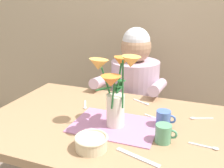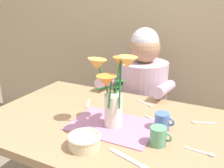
{
  "view_description": "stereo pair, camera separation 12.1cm",
  "coord_description": "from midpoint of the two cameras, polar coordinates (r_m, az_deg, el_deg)",
  "views": [
    {
      "loc": [
        0.42,
        -1.03,
        1.32
      ],
      "look_at": [
        0.02,
        0.05,
        0.92
      ],
      "focal_mm": 39.93,
      "sensor_mm": 36.0,
      "label": 1
    },
    {
      "loc": [
        0.53,
        -0.98,
        1.32
      ],
      "look_at": [
        0.02,
        0.05,
        0.92
      ],
      "focal_mm": 39.93,
      "sensor_mm": 36.0,
      "label": 2
    }
  ],
  "objects": [
    {
      "name": "spoon_0",
      "position": [
        1.1,
        23.51,
        -14.33
      ],
      "size": [
        0.12,
        0.03,
        0.01
      ],
      "color": "silver",
      "rests_on": "dining_table"
    },
    {
      "name": "spoon_3",
      "position": [
        1.42,
        -3.08,
        -4.83
      ],
      "size": [
        0.07,
        0.11,
        0.01
      ],
      "color": "silver",
      "rests_on": "dining_table"
    },
    {
      "name": "wood_panel_backdrop",
      "position": [
        2.11,
        14.03,
        16.69
      ],
      "size": [
        4.0,
        0.1,
        2.5
      ],
      "primitive_type": "cube",
      "color": "tan",
      "rests_on": "ground_plane"
    },
    {
      "name": "dinner_knife",
      "position": [
        0.99,
        7.36,
        -16.67
      ],
      "size": [
        0.19,
        0.07,
        0.0
      ],
      "primitive_type": "cube",
      "rotation": [
        0.0,
        0.0,
        -0.3
      ],
      "color": "silver",
      "rests_on": "dining_table"
    },
    {
      "name": "ceramic_bowl",
      "position": [
        1.03,
        -2.94,
        -12.93
      ],
      "size": [
        0.14,
        0.14,
        0.06
      ],
      "color": "beige",
      "rests_on": "dining_table"
    },
    {
      "name": "dining_table",
      "position": [
        1.3,
        0.91,
        -12.2
      ],
      "size": [
        1.2,
        0.8,
        0.74
      ],
      "color": "#9E7A56",
      "rests_on": "ground_plane"
    },
    {
      "name": "spoon_4",
      "position": [
        1.45,
        10.42,
        -4.61
      ],
      "size": [
        0.11,
        0.07,
        0.01
      ],
      "color": "silver",
      "rests_on": "dining_table"
    },
    {
      "name": "spoon_2",
      "position": [
        1.27,
        13.15,
        -8.29
      ],
      "size": [
        0.12,
        0.06,
        0.01
      ],
      "color": "silver",
      "rests_on": "dining_table"
    },
    {
      "name": "coffee_cup",
      "position": [
        1.19,
        14.34,
        -8.33
      ],
      "size": [
        0.09,
        0.07,
        0.08
      ],
      "color": "#476BB7",
      "rests_on": "dining_table"
    },
    {
      "name": "seated_person",
      "position": [
        1.85,
        8.76,
        -5.21
      ],
      "size": [
        0.45,
        0.47,
        1.14
      ],
      "rotation": [
        0.0,
        0.0,
        0.07
      ],
      "color": "#4C4C56",
      "rests_on": "ground_plane"
    },
    {
      "name": "spoon_1",
      "position": [
        1.32,
        22.02,
        -8.22
      ],
      "size": [
        0.12,
        0.06,
        0.01
      ],
      "color": "silver",
      "rests_on": "dining_table"
    },
    {
      "name": "striped_placemat",
      "position": [
        1.2,
        3.1,
        -9.51
      ],
      "size": [
        0.4,
        0.28,
        0.0
      ],
      "primitive_type": "cube",
      "color": "#B275A3",
      "rests_on": "dining_table"
    },
    {
      "name": "flower_vase",
      "position": [
        1.12,
        3.24,
        -1.02
      ],
      "size": [
        0.26,
        0.26,
        0.35
      ],
      "color": "silver",
      "rests_on": "dining_table"
    },
    {
      "name": "ceramic_mug",
      "position": [
        1.07,
        13.87,
        -11.61
      ],
      "size": [
        0.09,
        0.07,
        0.08
      ],
      "color": "#569970",
      "rests_on": "dining_table"
    }
  ]
}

